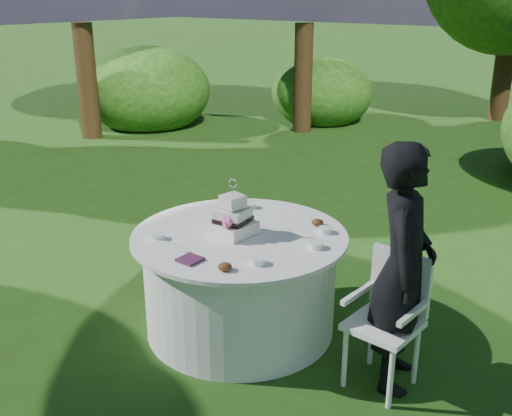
{
  "coord_description": "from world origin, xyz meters",
  "views": [
    {
      "loc": [
        2.51,
        -3.09,
        2.42
      ],
      "look_at": [
        0.15,
        0.0,
        1.0
      ],
      "focal_mm": 42.0,
      "sensor_mm": 36.0,
      "label": 1
    }
  ],
  "objects_px": {
    "guest": "(403,268)",
    "table": "(240,281)",
    "napkins": "(190,260)",
    "cake": "(233,220)",
    "chair": "(390,310)"
  },
  "relations": [
    {
      "from": "guest",
      "to": "chair",
      "type": "xyz_separation_m",
      "value": [
        -0.04,
        -0.04,
        -0.29
      ]
    },
    {
      "from": "cake",
      "to": "table",
      "type": "bearing_deg",
      "value": 52.1
    },
    {
      "from": "guest",
      "to": "napkins",
      "type": "bearing_deg",
      "value": 98.31
    },
    {
      "from": "napkins",
      "to": "chair",
      "type": "height_order",
      "value": "chair"
    },
    {
      "from": "table",
      "to": "chair",
      "type": "height_order",
      "value": "chair"
    },
    {
      "from": "guest",
      "to": "table",
      "type": "xyz_separation_m",
      "value": [
        -1.21,
        -0.11,
        -0.42
      ]
    },
    {
      "from": "table",
      "to": "napkins",
      "type": "bearing_deg",
      "value": -86.52
    },
    {
      "from": "napkins",
      "to": "chair",
      "type": "relative_size",
      "value": 0.16
    },
    {
      "from": "guest",
      "to": "cake",
      "type": "relative_size",
      "value": 3.89
    },
    {
      "from": "table",
      "to": "cake",
      "type": "xyz_separation_m",
      "value": [
        -0.03,
        -0.04,
        0.5
      ]
    },
    {
      "from": "table",
      "to": "cake",
      "type": "bearing_deg",
      "value": -127.9
    },
    {
      "from": "napkins",
      "to": "table",
      "type": "xyz_separation_m",
      "value": [
        -0.03,
        0.55,
        -0.39
      ]
    },
    {
      "from": "chair",
      "to": "guest",
      "type": "bearing_deg",
      "value": 46.42
    },
    {
      "from": "cake",
      "to": "chair",
      "type": "xyz_separation_m",
      "value": [
        1.19,
        0.11,
        -0.37
      ]
    },
    {
      "from": "chair",
      "to": "napkins",
      "type": "bearing_deg",
      "value": -151.14
    }
  ]
}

